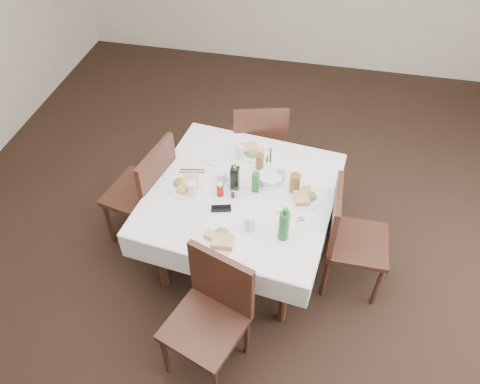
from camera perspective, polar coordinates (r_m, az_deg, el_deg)
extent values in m
plane|color=black|center=(3.90, 2.61, -10.41)|extent=(7.00, 7.00, 0.00)
cylinder|color=black|center=(3.61, -9.68, -7.84)|extent=(0.06, 0.06, 0.72)
cylinder|color=black|center=(4.19, -4.00, 2.14)|extent=(0.06, 0.06, 0.72)
cylinder|color=black|center=(3.40, 5.42, -12.09)|extent=(0.06, 0.06, 0.72)
cylinder|color=black|center=(4.01, 8.96, -0.90)|extent=(0.06, 0.06, 0.72)
cube|color=black|center=(3.48, 0.18, -0.22)|extent=(1.34, 1.34, 0.03)
cube|color=white|center=(3.46, 0.18, 0.02)|extent=(1.47, 1.47, 0.01)
cube|color=white|center=(4.01, 3.21, 5.30)|extent=(1.32, 0.16, 0.22)
cube|color=white|center=(3.15, -3.73, -9.56)|extent=(1.32, 0.16, 0.22)
cube|color=white|center=(3.46, 10.70, -3.77)|extent=(0.16, 1.32, 0.22)
cube|color=white|center=(3.74, -9.52, 1.14)|extent=(0.16, 1.32, 0.22)
cube|color=black|center=(4.35, 2.17, 6.12)|extent=(0.57, 0.57, 0.04)
cube|color=black|center=(4.03, 2.54, 7.03)|extent=(0.45, 0.17, 0.50)
cylinder|color=black|center=(4.68, 4.30, 5.50)|extent=(0.04, 0.04, 0.47)
cylinder|color=black|center=(4.38, 4.92, 2.18)|extent=(0.04, 0.04, 0.47)
cylinder|color=black|center=(4.64, -0.60, 5.31)|extent=(0.04, 0.04, 0.47)
cylinder|color=black|center=(4.34, -0.29, 1.95)|extent=(0.04, 0.04, 0.47)
cube|color=black|center=(3.13, -4.32, -16.09)|extent=(0.59, 0.59, 0.04)
cube|color=black|center=(3.00, -2.28, -10.78)|extent=(0.45, 0.19, 0.51)
cylinder|color=black|center=(3.34, -9.13, -18.90)|extent=(0.04, 0.04, 0.47)
cylinder|color=black|center=(3.47, -5.00, -13.97)|extent=(0.04, 0.04, 0.47)
cylinder|color=black|center=(3.36, 0.86, -17.06)|extent=(0.04, 0.04, 0.47)
cube|color=black|center=(3.63, 14.11, -6.00)|extent=(0.45, 0.45, 0.04)
cube|color=black|center=(3.43, 11.44, -2.94)|extent=(0.04, 0.45, 0.49)
cylinder|color=black|center=(3.72, 16.41, -10.95)|extent=(0.04, 0.04, 0.46)
cylinder|color=black|center=(3.67, 10.34, -10.18)|extent=(0.04, 0.04, 0.46)
cylinder|color=black|center=(3.95, 16.42, -6.32)|extent=(0.04, 0.04, 0.46)
cylinder|color=black|center=(3.91, 10.79, -5.55)|extent=(0.04, 0.04, 0.46)
cube|color=black|center=(3.91, -12.21, -0.14)|extent=(0.57, 0.57, 0.04)
cube|color=black|center=(3.63, -9.96, 1.78)|extent=(0.14, 0.48, 0.52)
cylinder|color=black|center=(4.29, -12.55, 0.15)|extent=(0.04, 0.04, 0.49)
cylinder|color=black|center=(4.11, -7.74, -1.51)|extent=(0.04, 0.04, 0.49)
cylinder|color=black|center=(4.08, -15.68, -3.62)|extent=(0.04, 0.04, 0.49)
cylinder|color=black|center=(3.89, -10.74, -5.56)|extent=(0.04, 0.04, 0.49)
cylinder|color=white|center=(3.78, 1.57, 4.85)|extent=(0.25, 0.25, 0.01)
cube|color=tan|center=(3.78, 1.06, 5.40)|extent=(0.16, 0.14, 0.04)
cube|color=gold|center=(3.76, 2.28, 5.04)|extent=(0.09, 0.07, 0.03)
ellipsoid|color=#3B6518|center=(3.73, 1.49, 4.76)|extent=(0.09, 0.08, 0.04)
cylinder|color=white|center=(3.14, -2.61, -5.91)|extent=(0.28, 0.28, 0.01)
cube|color=tan|center=(3.09, -2.15, -6.09)|extent=(0.15, 0.12, 0.05)
cube|color=gold|center=(3.14, -3.45, -5.29)|extent=(0.11, 0.09, 0.04)
ellipsoid|color=#3B6518|center=(3.14, -2.23, -4.99)|extent=(0.10, 0.09, 0.05)
cylinder|color=white|center=(3.44, 7.85, -0.66)|extent=(0.25, 0.25, 0.01)
cube|color=tan|center=(3.39, 7.48, -0.71)|extent=(0.14, 0.15, 0.04)
cube|color=gold|center=(3.45, 8.00, 0.14)|extent=(0.07, 0.09, 0.03)
ellipsoid|color=#3B6518|center=(3.42, 8.57, -0.47)|extent=(0.09, 0.08, 0.04)
cylinder|color=white|center=(3.51, -6.62, 0.68)|extent=(0.26, 0.26, 0.01)
cube|color=tan|center=(3.51, -6.11, 1.36)|extent=(0.14, 0.16, 0.04)
cube|color=gold|center=(3.46, -6.99, 0.43)|extent=(0.08, 0.10, 0.03)
ellipsoid|color=#3B6518|center=(3.50, -7.32, 1.18)|extent=(0.10, 0.09, 0.04)
cylinder|color=white|center=(3.72, -2.81, 4.02)|extent=(0.18, 0.18, 0.01)
cylinder|color=white|center=(3.27, 5.54, -3.50)|extent=(0.17, 0.17, 0.01)
cylinder|color=silver|center=(3.70, 0.00, 4.90)|extent=(0.06, 0.06, 0.12)
cylinder|color=silver|center=(3.16, 1.17, -3.76)|extent=(0.07, 0.07, 0.13)
cylinder|color=silver|center=(3.52, 5.12, 2.33)|extent=(0.07, 0.07, 0.12)
cylinder|color=silver|center=(3.40, -5.84, 0.32)|extent=(0.07, 0.07, 0.12)
cylinder|color=brown|center=(3.61, 2.43, 3.75)|extent=(0.06, 0.06, 0.13)
cylinder|color=brown|center=(3.42, 6.70, 1.04)|extent=(0.08, 0.08, 0.16)
cylinder|color=silver|center=(3.53, 3.69, 1.49)|extent=(0.20, 0.20, 0.04)
cylinder|color=white|center=(3.51, 3.72, 1.81)|extent=(0.18, 0.18, 0.04)
cube|color=black|center=(3.41, -0.61, 1.68)|extent=(0.06, 0.06, 0.20)
cone|color=silver|center=(3.33, -0.63, 3.27)|extent=(0.03, 0.03, 0.06)
cube|color=#1E6327|center=(3.41, 1.93, 1.21)|extent=(0.05, 0.05, 0.17)
cone|color=silver|center=(3.34, 1.98, 2.51)|extent=(0.03, 0.03, 0.05)
cylinder|color=#AA0D0D|center=(3.40, -2.44, 0.21)|extent=(0.05, 0.05, 0.10)
cylinder|color=white|center=(3.36, -2.47, 0.89)|extent=(0.04, 0.04, 0.02)
cylinder|color=white|center=(3.39, -0.41, -0.24)|extent=(0.04, 0.04, 0.07)
cylinder|color=silver|center=(3.36, -0.41, 0.28)|extent=(0.04, 0.04, 0.01)
cylinder|color=#382B20|center=(3.39, -0.81, -0.19)|extent=(0.03, 0.03, 0.07)
cylinder|color=silver|center=(3.37, -0.82, 0.28)|extent=(0.03, 0.03, 0.01)
cylinder|color=white|center=(3.53, -2.25, 1.34)|extent=(0.12, 0.12, 0.01)
cylinder|color=white|center=(3.50, -2.27, 1.88)|extent=(0.08, 0.08, 0.08)
cylinder|color=black|center=(3.48, -2.28, 2.22)|extent=(0.07, 0.07, 0.01)
torus|color=white|center=(3.50, -1.48, 1.90)|extent=(0.05, 0.02, 0.05)
cube|color=black|center=(3.32, -2.32, -2.01)|extent=(0.15, 0.08, 0.03)
cylinder|color=#1E6327|center=(3.09, 5.38, -4.12)|extent=(0.07, 0.07, 0.24)
cylinder|color=#1E6327|center=(2.98, 5.56, -2.38)|extent=(0.03, 0.03, 0.04)
cube|color=white|center=(3.31, 5.29, -2.25)|extent=(0.10, 0.08, 0.04)
cube|color=#DC6B89|center=(3.30, 5.30, -2.16)|extent=(0.08, 0.06, 0.02)
cube|color=silver|center=(3.76, 3.34, 4.48)|extent=(0.04, 0.17, 0.01)
cube|color=silver|center=(3.76, 3.75, 4.47)|extent=(0.04, 0.17, 0.01)
cube|color=silver|center=(3.17, -3.61, -5.49)|extent=(0.05, 0.17, 0.01)
cube|color=silver|center=(3.17, -4.04, -5.35)|extent=(0.05, 0.17, 0.01)
cube|color=silver|center=(3.27, 6.47, -3.67)|extent=(0.16, 0.09, 0.01)
cube|color=silver|center=(3.28, 6.34, -3.33)|extent=(0.16, 0.09, 0.01)
cube|color=silver|center=(3.64, -5.83, 2.69)|extent=(0.20, 0.05, 0.01)
cube|color=silver|center=(3.62, -5.88, 2.36)|extent=(0.20, 0.05, 0.01)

